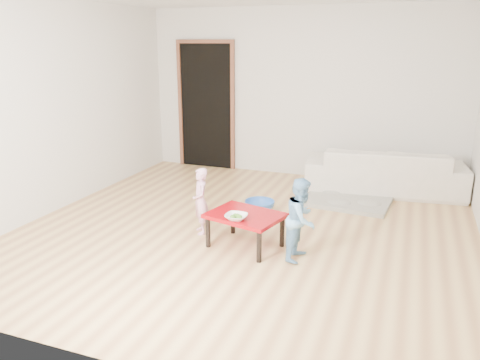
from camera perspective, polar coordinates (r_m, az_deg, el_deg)
The scene contains 13 objects.
floor at distance 5.39m, azimuth 0.75°, elevation -6.07°, with size 5.00×5.00×0.01m, color #AF7B4B.
back_wall at distance 7.42m, azimuth 7.44°, elevation 10.39°, with size 5.00×0.02×2.60m, color silver.
left_wall at distance 6.33m, azimuth -21.27°, elevation 8.39°, with size 0.02×5.00×2.60m, color silver.
doorway at distance 7.95m, azimuth -4.08°, elevation 8.88°, with size 1.02×0.08×2.11m, color brown, non-canonical shape.
sofa at distance 6.97m, azimuth 17.14°, elevation 1.17°, with size 2.17×0.85×0.63m, color silver.
cushion at distance 6.79m, azimuth 14.60°, elevation 2.40°, with size 0.46×0.41×0.12m, color orange.
red_table at distance 4.90m, azimuth 0.62°, elevation -6.14°, with size 0.73×0.55×0.37m, color #96080E, non-canonical shape.
bowl at distance 4.67m, azimuth -0.46°, elevation -4.53°, with size 0.22×0.22×0.05m, color white.
broccoli at distance 4.67m, azimuth -0.46°, elevation -4.52°, with size 0.12×0.12×0.06m, color #2D5919, non-canonical shape.
child_pink at distance 5.21m, azimuth -4.83°, elevation -2.57°, with size 0.27×0.18×0.75m, color #DC649A.
child_blue at distance 4.60m, azimuth 7.50°, elevation -4.75°, with size 0.40×0.31×0.82m, color #5587C6.
basin at distance 6.00m, azimuth 2.41°, elevation -3.11°, with size 0.38×0.38×0.12m, color #3065B9.
blanket at distance 6.47m, azimuth 12.98°, elevation -2.35°, with size 1.10×0.92×0.06m, color #A3A090, non-canonical shape.
Camera 1 is at (1.68, -4.69, 2.06)m, focal length 35.00 mm.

